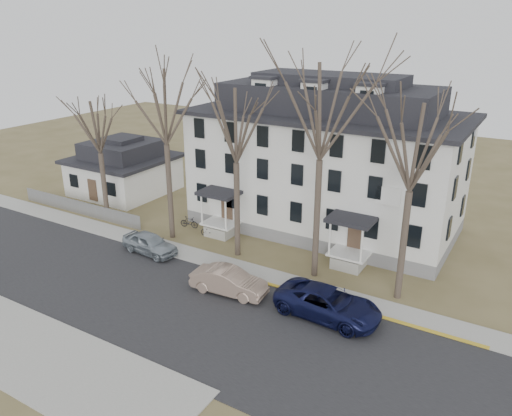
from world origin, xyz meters
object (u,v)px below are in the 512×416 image
Objects in this scene: tree_mid_left at (236,121)px; bicycle_right at (189,223)px; car_navy at (328,304)px; tree_far_left at (164,102)px; boarding_house at (326,161)px; tree_bungalow at (97,124)px; bicycle_left at (210,232)px; car_tan at (229,282)px; small_house at (124,169)px; car_silver at (150,244)px; tree_mid_right at (415,142)px; tree_center at (322,105)px.

bicycle_right is (-5.99, 2.08, -9.14)m from tree_mid_left.
tree_far_left is at bearing 77.24° from car_navy.
bicycle_right is (-14.69, 6.22, -0.38)m from car_navy.
boarding_house is 13.12m from tree_far_left.
car_navy is at bearing -10.81° from tree_bungalow.
bicycle_left is at bearing 29.33° from tree_far_left.
car_navy is at bearing -89.17° from car_tan.
small_house is 15.00m from tree_far_left.
tree_mid_right is at bearing -75.73° from car_silver.
car_silver is 0.92× the size of car_tan.
boarding_house reaches higher than small_house.
tree_center reaches higher than car_silver.
tree_bungalow reaches higher than small_house.
car_tan is at bearing -17.29° from tree_bungalow.
car_tan is at bearing -143.56° from bicycle_left.
car_navy reaches higher than car_silver.
bicycle_left is (2.57, 1.45, -9.91)m from tree_far_left.
car_silver is at bearing 72.23° from car_tan.
bicycle_left is at bearing -133.77° from boarding_house.
tree_center is 15.75m from car_silver.
car_silver is at bearing 175.69° from bicycle_right.
car_tan reaches higher than bicycle_left.
boarding_house is 2.39× the size of small_house.
small_house is 14.86m from car_silver.
small_house reaches higher than bicycle_left.
car_silver is at bearing -150.74° from tree_mid_left.
tree_center is at bearing -105.61° from bicycle_left.
tree_center reaches higher than tree_bungalow.
bicycle_right is (7.01, 2.08, -7.66)m from tree_bungalow.
small_house is 5.64× the size of bicycle_right.
tree_mid_left is 10.35m from car_tan.
tree_mid_right is at bearing -12.27° from small_house.
bicycle_left is (2.05, 4.52, -0.31)m from car_silver.
bicycle_right is at bearing -20.51° from small_house.
tree_far_left reaches higher than bicycle_right.
tree_center is 3.09× the size of car_tan.
tree_mid_left is at bearing 180.00° from tree_mid_right.
tree_center is at bearing 36.11° from car_navy.
tree_far_left is 2.27× the size of car_navy.
tree_far_left is 0.93× the size of tree_center.
car_navy is (6.22, 0.68, 0.05)m from car_tan.
car_tan is (19.48, -11.02, -1.46)m from small_house.
small_house reaches higher than car_tan.
tree_bungalow is (-7.00, 0.00, -2.22)m from tree_far_left.
bicycle_right reaches higher than bicycle_left.
car_silver is at bearing -80.44° from tree_far_left.
bicycle_right is at bearing 173.23° from tree_mid_right.
tree_mid_left is 7.64× the size of bicycle_left.
car_silver is 0.73× the size of car_navy.
tree_mid_left is 0.87× the size of tree_center.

